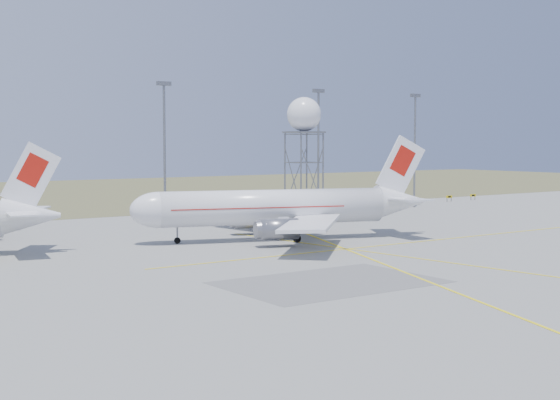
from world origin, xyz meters
TOP-DOWN VIEW (x-y plane):
  - grass_strip at (0.00, 140.00)m, footprint 400.00×120.00m
  - mast_b at (-10.00, 66.00)m, footprint 2.20×0.50m
  - mast_c at (18.00, 66.00)m, footprint 2.20×0.50m
  - mast_d at (40.00, 66.00)m, footprint 2.20×0.50m
  - taxi_sign_near at (55.60, 72.00)m, footprint 1.60×0.17m
  - taxi_sign_far at (62.60, 72.00)m, footprint 1.60×0.17m
  - airliner_main at (-7.33, 41.12)m, footprint 36.52×34.50m
  - radar_tower at (8.92, 57.74)m, footprint 5.11×5.11m

SIDE VIEW (x-z plane):
  - grass_strip at x=0.00m, z-range 0.00..0.03m
  - taxi_sign_near at x=55.60m, z-range 0.29..1.49m
  - taxi_sign_far at x=62.60m, z-range 0.29..1.49m
  - airliner_main at x=-7.33m, z-range -2.46..10.23m
  - radar_tower at x=8.92m, z-range 1.13..19.64m
  - mast_b at x=-10.00m, z-range 1.82..22.32m
  - mast_c at x=18.00m, z-range 1.82..22.32m
  - mast_d at x=40.00m, z-range 1.82..22.32m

